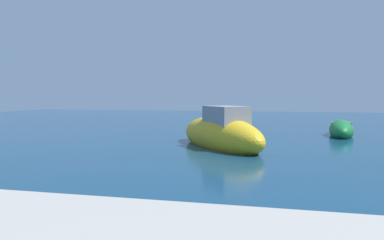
{
  "coord_description": "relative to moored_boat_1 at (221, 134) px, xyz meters",
  "views": [
    {
      "loc": [
        -7.0,
        -7.15,
        2.03
      ],
      "look_at": [
        -10.75,
        8.4,
        0.96
      ],
      "focal_mm": 35.45,
      "sensor_mm": 36.0,
      "label": 1
    }
  ],
  "objects": [
    {
      "name": "moored_boat_5",
      "position": [
        5.18,
        5.36,
        -0.21
      ],
      "size": [
        1.48,
        3.63,
        1.03
      ],
      "rotation": [
        0.0,
        0.0,
        4.62
      ],
      "color": "#197233",
      "rests_on": "ground"
    },
    {
      "name": "moored_boat_1",
      "position": [
        0.0,
        0.0,
        0.0
      ],
      "size": [
        4.77,
        5.49,
        1.95
      ],
      "rotation": [
        0.0,
        0.0,
        2.22
      ],
      "color": "gold",
      "rests_on": "ground"
    }
  ]
}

